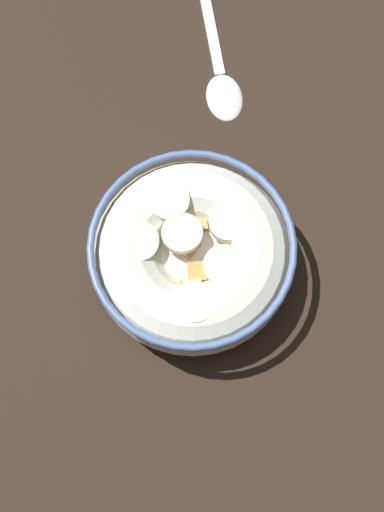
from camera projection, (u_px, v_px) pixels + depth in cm
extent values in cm
cube|color=black|center=(192.00, 269.00, 60.15)|extent=(96.25, 96.25, 2.00)
cylinder|color=beige|center=(192.00, 265.00, 58.91)|extent=(8.96, 8.96, 0.60)
torus|color=beige|center=(192.00, 256.00, 56.40)|extent=(16.30, 16.30, 5.85)
torus|color=#4C6699|center=(192.00, 246.00, 53.89)|extent=(16.41, 16.41, 0.60)
cylinder|color=white|center=(192.00, 253.00, 55.66)|extent=(12.79, 12.79, 0.40)
cube|color=#B78947|center=(197.00, 222.00, 55.92)|extent=(2.04, 2.07, 0.80)
cube|color=#B78947|center=(203.00, 196.00, 56.45)|extent=(1.81, 1.87, 0.90)
cube|color=#B78947|center=(157.00, 214.00, 55.89)|extent=(1.61, 1.64, 0.77)
cube|color=#B78947|center=(150.00, 247.00, 55.26)|extent=(2.14, 2.14, 0.70)
cube|color=#B78947|center=(152.00, 305.00, 53.84)|extent=(2.11, 2.09, 0.77)
cube|color=#AD7F42|center=(148.00, 231.00, 55.69)|extent=(2.07, 2.09, 0.82)
cube|color=#AD7F42|center=(197.00, 272.00, 54.75)|extent=(2.10, 2.12, 0.84)
cube|color=tan|center=(143.00, 276.00, 54.62)|extent=(2.09, 2.05, 0.88)
cube|color=tan|center=(194.00, 289.00, 54.31)|extent=(1.90, 1.94, 0.83)
cube|color=tan|center=(243.00, 218.00, 56.05)|extent=(1.61, 1.69, 0.90)
cube|color=tan|center=(193.00, 243.00, 55.39)|extent=(1.90, 1.88, 0.72)
cube|color=tan|center=(173.00, 290.00, 54.21)|extent=(1.93, 1.94, 0.73)
cube|color=tan|center=(185.00, 207.00, 56.13)|extent=(1.66, 1.73, 0.87)
cube|color=tan|center=(217.00, 210.00, 55.99)|extent=(2.18, 2.17, 0.81)
cube|color=tan|center=(217.00, 267.00, 54.61)|extent=(1.76, 1.82, 0.89)
cube|color=tan|center=(254.00, 274.00, 54.65)|extent=(2.09, 2.12, 0.87)
cube|color=#AD7F42|center=(242.00, 261.00, 54.74)|extent=(2.07, 2.09, 0.81)
cylinder|color=#F4EABC|center=(180.00, 235.00, 54.28)|extent=(4.45, 4.47, 0.88)
cylinder|color=beige|center=(195.00, 303.00, 52.81)|extent=(4.43, 4.44, 1.00)
cylinder|color=#F9EFC6|center=(252.00, 244.00, 54.36)|extent=(4.52, 4.49, 1.29)
cylinder|color=#F4EABC|center=(138.00, 242.00, 54.21)|extent=(3.91, 3.94, 1.24)
cylinder|color=beige|center=(169.00, 201.00, 55.02)|extent=(4.58, 4.56, 0.99)
cylinder|color=#F4EABC|center=(226.00, 220.00, 55.08)|extent=(4.37, 4.40, 1.35)
cylinder|color=beige|center=(224.00, 265.00, 54.00)|extent=(4.12, 4.07, 1.11)
ellipsoid|color=silver|center=(225.00, 96.00, 63.50)|extent=(5.11, 5.83, 0.80)
cube|color=silver|center=(209.00, 20.00, 66.09)|extent=(5.99, 11.01, 0.36)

